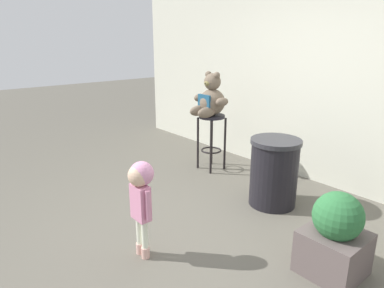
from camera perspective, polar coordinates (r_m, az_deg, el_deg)
name	(u,v)px	position (r m, az deg, el deg)	size (l,w,h in m)	color
ground_plane	(196,236)	(3.42, 0.63, -15.11)	(24.00, 24.00, 0.00)	#5D594F
building_wall	(334,61)	(4.69, 22.51, 12.62)	(7.45, 0.30, 3.12)	beige
bar_stool_with_teddy	(212,131)	(4.88, 3.27, 2.11)	(0.37, 0.37, 0.80)	black
teddy_bear	(211,100)	(4.76, 3.11, 7.39)	(0.57, 0.51, 0.60)	#6F5F4E
child_walking	(141,189)	(2.89, -8.52, -7.46)	(0.28, 0.22, 0.87)	#DBA79B
trash_bin	(274,172)	(3.97, 13.45, -4.56)	(0.56, 0.56, 0.77)	black
planter_with_shrub	(335,237)	(3.03, 22.68, -14.09)	(0.46, 0.46, 0.70)	#5D504E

